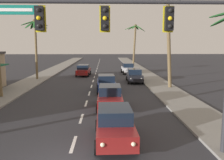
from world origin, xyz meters
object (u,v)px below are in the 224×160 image
object	(u,v)px
sedan_parked_nearest_kerb	(128,68)
palm_right_farthest	(135,38)
sedan_lead_at_stop_bar	(115,124)
palm_left_third	(36,33)
traffic_signal_mast	(147,34)
sedan_oncoming_far	(83,70)
sedan_parked_mid_kerb	(134,75)
sedan_fifth_in_queue	(106,83)
sedan_third_in_queue	(110,97)
palm_right_second	(168,22)

from	to	relation	value
sedan_parked_nearest_kerb	palm_right_farthest	bearing A→B (deg)	78.25
sedan_lead_at_stop_bar	palm_left_third	size ratio (longest dim) A/B	0.56
traffic_signal_mast	sedan_parked_nearest_kerb	size ratio (longest dim) A/B	2.28
traffic_signal_mast	sedan_oncoming_far	xyz separation A→B (m)	(-4.91, 26.60, -4.28)
sedan_parked_mid_kerb	sedan_oncoming_far	bearing A→B (deg)	137.71
sedan_parked_nearest_kerb	palm_right_farthest	xyz separation A→B (m)	(2.65, 12.74, 5.23)
palm_left_third	sedan_parked_nearest_kerb	bearing A→B (deg)	28.22
sedan_parked_nearest_kerb	sedan_parked_mid_kerb	world-z (taller)	same
sedan_oncoming_far	traffic_signal_mast	bearing A→B (deg)	-79.55
sedan_fifth_in_queue	sedan_third_in_queue	bearing A→B (deg)	-87.92
sedan_parked_nearest_kerb	palm_right_second	world-z (taller)	palm_right_second
traffic_signal_mast	sedan_third_in_queue	world-z (taller)	traffic_signal_mast
traffic_signal_mast	sedan_parked_mid_kerb	xyz separation A→B (m)	(2.07, 20.25, -4.28)
sedan_third_in_queue	palm_right_farthest	xyz separation A→B (m)	(6.08, 34.30, 5.23)
sedan_oncoming_far	palm_left_third	distance (m)	8.83
sedan_oncoming_far	sedan_parked_nearest_kerb	bearing A→B (deg)	22.40
sedan_lead_at_stop_bar	palm_right_farthest	bearing A→B (deg)	81.61
palm_left_third	palm_right_second	bearing A→B (deg)	-23.50
sedan_third_in_queue	palm_left_third	bearing A→B (deg)	122.76
palm_left_third	traffic_signal_mast	bearing A→B (deg)	-64.61
sedan_oncoming_far	palm_right_farthest	size ratio (longest dim) A/B	0.50
traffic_signal_mast	palm_right_second	bearing A→B (deg)	72.52
sedan_lead_at_stop_bar	sedan_oncoming_far	distance (m)	25.22
traffic_signal_mast	palm_left_third	bearing A→B (deg)	115.39
palm_left_third	palm_right_second	xyz separation A→B (m)	(15.69, -6.82, 0.92)
palm_left_third	palm_right_farthest	world-z (taller)	palm_right_farthest
palm_right_second	sedan_oncoming_far	bearing A→B (deg)	132.38
sedan_third_in_queue	palm_right_farthest	distance (m)	35.23
sedan_parked_mid_kerb	palm_left_third	bearing A→B (deg)	169.60
sedan_fifth_in_queue	sedan_parked_mid_kerb	xyz separation A→B (m)	(3.60, 6.02, 0.00)
sedan_lead_at_stop_bar	palm_right_second	xyz separation A→B (m)	(6.17, 14.12, 6.22)
sedan_fifth_in_queue	palm_right_second	xyz separation A→B (m)	(6.49, 1.55, 6.22)
sedan_oncoming_far	sedan_parked_nearest_kerb	distance (m)	7.62
sedan_oncoming_far	palm_left_third	bearing A→B (deg)	-145.51
sedan_parked_nearest_kerb	sedan_lead_at_stop_bar	bearing A→B (deg)	-96.83
sedan_third_in_queue	sedan_parked_mid_kerb	xyz separation A→B (m)	(3.37, 12.31, 0.00)
traffic_signal_mast	sedan_third_in_queue	distance (m)	9.12
sedan_third_in_queue	sedan_fifth_in_queue	world-z (taller)	same
palm_right_farthest	sedan_parked_mid_kerb	bearing A→B (deg)	-97.04
traffic_signal_mast	sedan_third_in_queue	bearing A→B (deg)	99.27
sedan_fifth_in_queue	sedan_oncoming_far	world-z (taller)	same
palm_right_second	sedan_lead_at_stop_bar	bearing A→B (deg)	-113.59
sedan_lead_at_stop_bar	sedan_fifth_in_queue	size ratio (longest dim) A/B	0.99
palm_right_farthest	sedan_lead_at_stop_bar	bearing A→B (deg)	-98.39
sedan_oncoming_far	palm_left_third	world-z (taller)	palm_left_third
sedan_fifth_in_queue	palm_right_farthest	xyz separation A→B (m)	(6.31, 28.02, 5.23)
sedan_lead_at_stop_bar	sedan_oncoming_far	size ratio (longest dim) A/B	0.99
sedan_third_in_queue	sedan_fifth_in_queue	distance (m)	6.29
sedan_parked_mid_kerb	palm_right_second	xyz separation A→B (m)	(2.90, -4.47, 6.22)
sedan_fifth_in_queue	sedan_lead_at_stop_bar	bearing A→B (deg)	-88.52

